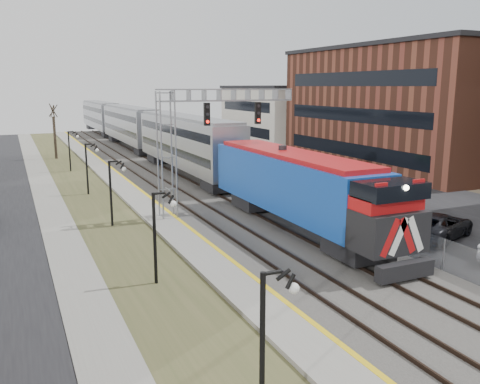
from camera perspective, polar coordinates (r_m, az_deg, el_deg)
sidewalk at (r=38.04m, az=-20.50°, el=-1.50°), size 2.00×120.00×0.08m
grass_median at (r=38.33m, az=-16.03°, el=-1.12°), size 4.00×120.00×0.06m
platform at (r=38.83m, az=-11.66°, el=-0.61°), size 2.00×120.00×0.24m
ballast_bed at (r=40.18m, az=-4.70°, el=-0.01°), size 8.00×120.00×0.20m
parking_lot at (r=45.55m, az=9.66°, el=1.16°), size 16.00×120.00×0.04m
platform_edge at (r=38.99m, az=-10.41°, el=-0.32°), size 0.24×120.00×0.01m
track_near at (r=39.53m, az=-7.43°, el=-0.01°), size 1.58×120.00×0.15m
track_far at (r=40.66m, az=-2.71°, el=0.40°), size 1.58×120.00×0.15m
train at (r=61.97m, az=-10.64°, el=6.61°), size 3.00×85.85×5.33m
signal_gantry at (r=31.92m, az=-5.32°, el=6.88°), size 9.00×1.07×8.15m
lampposts at (r=21.92m, az=-9.74°, el=-5.06°), size 0.14×62.14×4.00m
fence at (r=41.61m, az=0.74°, el=1.42°), size 0.04×120.00×1.60m
car_lot_c at (r=30.21m, az=21.42°, el=-3.58°), size 5.60×4.06×1.42m
car_lot_d at (r=36.64m, az=11.48°, el=-0.30°), size 5.71×3.68×1.54m
car_lot_e at (r=34.41m, az=16.15°, el=-1.35°), size 4.70×2.86×1.49m
car_lot_f at (r=46.48m, az=1.65°, el=2.46°), size 4.91×2.92×1.53m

